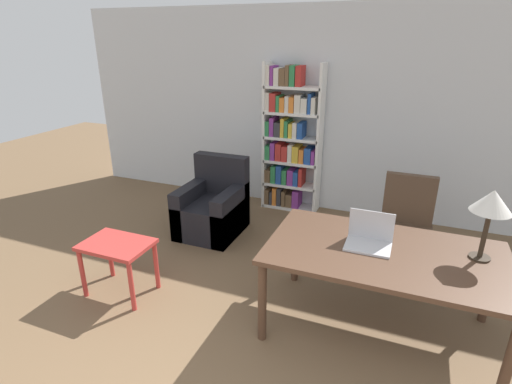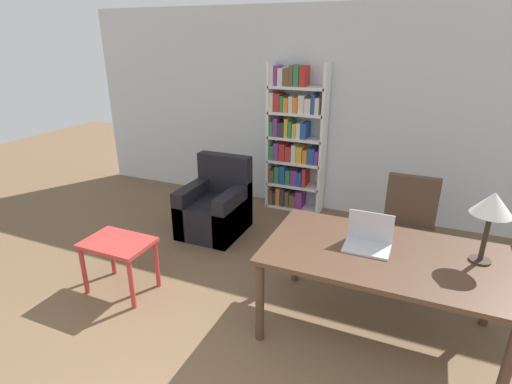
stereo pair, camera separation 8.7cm
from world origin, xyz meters
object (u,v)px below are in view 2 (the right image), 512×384
object	(u,v)px
desk	(383,261)
bookshelf	(293,141)
office_chair	(407,231)
side_table_blue	(118,250)
laptop	(368,240)
table_lamp	(493,206)
armchair	(215,209)

from	to	relation	value
desk	bookshelf	xyz separation A→B (m)	(-1.48, 2.20, 0.30)
desk	office_chair	xyz separation A→B (m)	(0.13, 1.08, -0.21)
side_table_blue	office_chair	bearing A→B (deg)	30.35
office_chair	side_table_blue	xyz separation A→B (m)	(-2.46, -1.44, -0.02)
desk	side_table_blue	bearing A→B (deg)	-171.14
laptop	table_lamp	bearing A→B (deg)	7.56
laptop	bookshelf	size ratio (longest dim) A/B	0.17
armchair	bookshelf	size ratio (longest dim) A/B	0.46
desk	laptop	world-z (taller)	laptop
table_lamp	side_table_blue	world-z (taller)	table_lamp
laptop	bookshelf	distance (m)	2.54
desk	laptop	bearing A→B (deg)	160.91
laptop	side_table_blue	world-z (taller)	laptop
side_table_blue	armchair	distance (m)	1.50
desk	armchair	bearing A→B (deg)	152.23
side_table_blue	bookshelf	xyz separation A→B (m)	(0.85, 2.56, 0.53)
bookshelf	armchair	bearing A→B (deg)	-120.09
laptop	table_lamp	world-z (taller)	table_lamp
table_lamp	office_chair	size ratio (longest dim) A/B	0.55
table_lamp	office_chair	world-z (taller)	table_lamp
laptop	desk	bearing A→B (deg)	-19.09
table_lamp	armchair	xyz separation A→B (m)	(-2.78, 0.96, -0.89)
side_table_blue	armchair	bearing A→B (deg)	81.55
table_lamp	side_table_blue	bearing A→B (deg)	-170.23
laptop	office_chair	bearing A→B (deg)	75.61
office_chair	armchair	size ratio (longest dim) A/B	1.08
desk	table_lamp	distance (m)	0.86
desk	laptop	xyz separation A→B (m)	(-0.13, 0.05, 0.14)
table_lamp	bookshelf	bearing A→B (deg)	136.42
desk	office_chair	world-z (taller)	office_chair
laptop	table_lamp	distance (m)	0.90
armchair	office_chair	bearing A→B (deg)	-0.87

